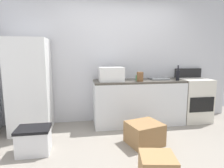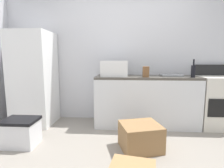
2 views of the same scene
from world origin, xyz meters
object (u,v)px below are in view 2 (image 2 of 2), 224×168
Objects in this scene: microwave at (114,69)px; coffee_mug at (145,73)px; storage_bin at (21,132)px; refrigerator at (34,79)px; cardboard_box_medium at (140,136)px; stove_oven at (215,101)px; knife_block at (146,72)px; wine_bottle at (193,71)px.

microwave reaches higher than coffee_mug.
coffee_mug is at bearing 26.47° from storage_bin.
microwave is at bearing -174.56° from coffee_mug.
refrigerator reaches higher than cardboard_box_medium.
storage_bin reaches higher than cardboard_box_medium.
stove_oven is at bearing 16.63° from storage_bin.
refrigerator reaches higher than storage_bin.
refrigerator is 1.49m from microwave.
storage_bin is at bearing -179.60° from cardboard_box_medium.
knife_block is (-0.01, -0.17, 0.04)m from coffee_mug.
coffee_mug is at bearing 87.25° from knife_block.
wine_bottle is 0.59× the size of cardboard_box_medium.
coffee_mug reaches higher than cardboard_box_medium.
microwave is 1.53× the size of wine_bottle.
microwave is 0.55m from knife_block.
wine_bottle is 1.43m from cardboard_box_medium.
storage_bin is (-2.57, -0.72, -0.82)m from wine_bottle.
coffee_mug is at bearing 1.20° from refrigerator.
refrigerator is 3.33× the size of cardboard_box_medium.
cardboard_box_medium is (1.87, -0.84, -0.67)m from refrigerator.
refrigerator is 1.10m from storage_bin.
stove_oven reaches higher than storage_bin.
coffee_mug is 1.19m from cardboard_box_medium.
microwave is (-1.79, -0.06, 0.57)m from stove_oven.
microwave reaches higher than knife_block.
refrigerator is at bearing 179.64° from microwave.
stove_oven is at bearing 2.06° from microwave.
coffee_mug is (2.02, 0.04, 0.11)m from refrigerator.
storage_bin is (-1.80, -0.90, -0.76)m from coffee_mug.
coffee_mug is at bearing 80.48° from cardboard_box_medium.
knife_block is (0.54, -0.12, -0.05)m from microwave.
storage_bin is (-1.26, -0.85, -0.84)m from microwave.
refrigerator reaches higher than knife_block.
stove_oven is 1.34m from coffee_mug.
storage_bin is at bearing -163.37° from stove_oven.
wine_bottle is 2.79m from storage_bin.
stove_oven is at bearing 21.23° from wine_bottle.
wine_bottle reaches higher than knife_block.
refrigerator is at bearing 104.36° from storage_bin.
cardboard_box_medium is at bearing -147.18° from stove_oven.
storage_bin is (0.22, -0.86, -0.65)m from refrigerator.
microwave is 2.56× the size of knife_block.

